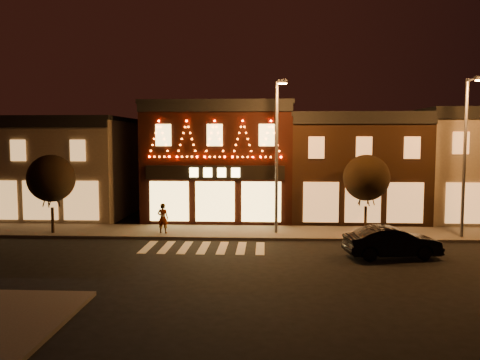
{
  "coord_description": "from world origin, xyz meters",
  "views": [
    {
      "loc": [
        3.24,
        -21.37,
        5.83
      ],
      "look_at": [
        1.93,
        4.0,
        3.62
      ],
      "focal_mm": 36.54,
      "sensor_mm": 36.0,
      "label": 1
    }
  ],
  "objects": [
    {
      "name": "sidewalk_far",
      "position": [
        2.0,
        8.0,
        0.07
      ],
      "size": [
        44.0,
        4.0,
        0.15
      ],
      "primitive_type": "cube",
      "color": "#47423D",
      "rests_on": "ground"
    },
    {
      "name": "building_right_b",
      "position": [
        18.5,
        13.99,
        3.91
      ],
      "size": [
        9.2,
        8.28,
        7.8
      ],
      "color": "#716450",
      "rests_on": "ground"
    },
    {
      "name": "streetlamp_right",
      "position": [
        14.49,
        6.53,
        5.4
      ],
      "size": [
        0.57,
        2.04,
        8.95
      ],
      "rotation": [
        0.0,
        0.0,
        0.03
      ],
      "color": "#59595E",
      "rests_on": "sidewalk_far"
    },
    {
      "name": "streetlamp_mid",
      "position": [
        3.96,
        7.39,
        5.4
      ],
      "size": [
        0.64,
        2.05,
        8.94
      ],
      "rotation": [
        0.0,
        0.0,
        -0.14
      ],
      "color": "#59595E",
      "rests_on": "sidewalk_far"
    },
    {
      "name": "pedestrian",
      "position": [
        -2.83,
        7.1,
        1.05
      ],
      "size": [
        0.69,
        0.48,
        1.8
      ],
      "primitive_type": "imported",
      "rotation": [
        0.0,
        0.0,
        3.06
      ],
      "color": "gray",
      "rests_on": "sidewalk_far"
    },
    {
      "name": "ground",
      "position": [
        0.0,
        0.0,
        0.0
      ],
      "size": [
        120.0,
        120.0,
        0.0
      ],
      "primitive_type": "plane",
      "color": "black",
      "rests_on": "ground"
    },
    {
      "name": "tree_left",
      "position": [
        -9.43,
        6.83,
        3.42
      ],
      "size": [
        2.8,
        2.8,
        4.68
      ],
      "rotation": [
        0.0,
        0.0,
        0.03
      ],
      "color": "black",
      "rests_on": "sidewalk_far"
    },
    {
      "name": "tree_right",
      "position": [
        9.36,
        8.33,
        3.42
      ],
      "size": [
        2.79,
        2.79,
        4.67
      ],
      "rotation": [
        0.0,
        0.0,
        0.15
      ],
      "color": "black",
      "rests_on": "sidewalk_far"
    },
    {
      "name": "building_right_a",
      "position": [
        9.5,
        13.99,
        3.76
      ],
      "size": [
        9.2,
        8.28,
        7.5
      ],
      "color": "#331E12",
      "rests_on": "ground"
    },
    {
      "name": "building_left",
      "position": [
        -13.0,
        13.99,
        3.66
      ],
      "size": [
        12.2,
        8.28,
        7.3
      ],
      "color": "#716450",
      "rests_on": "ground"
    },
    {
      "name": "building_pulp",
      "position": [
        0.0,
        13.98,
        4.16
      ],
      "size": [
        10.2,
        8.34,
        8.3
      ],
      "color": "black",
      "rests_on": "ground"
    },
    {
      "name": "dark_sedan",
      "position": [
        9.44,
        2.4,
        0.75
      ],
      "size": [
        4.77,
        2.26,
        1.51
      ],
      "primitive_type": "imported",
      "rotation": [
        0.0,
        0.0,
        1.72
      ],
      "color": "black",
      "rests_on": "ground"
    }
  ]
}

